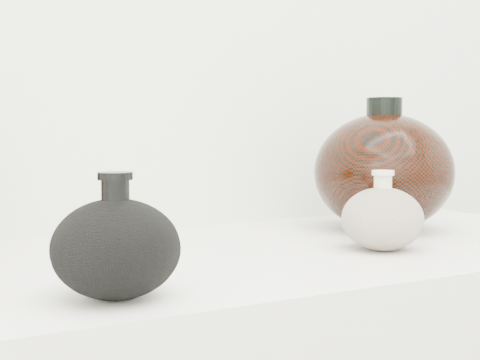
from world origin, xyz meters
TOP-DOWN VIEW (x-y plane):
  - black_gourd_vase at (-0.23, 0.78)m, footprint 0.16×0.16m
  - cream_gourd_vase at (0.17, 0.86)m, footprint 0.13×0.13m
  - right_round_pot at (0.29, 1.01)m, footprint 0.25×0.25m

SIDE VIEW (x-z plane):
  - cream_gourd_vase at x=0.17m, z-range 0.89..1.00m
  - black_gourd_vase at x=-0.23m, z-range 0.89..1.01m
  - right_round_pot at x=0.29m, z-range 0.89..1.11m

